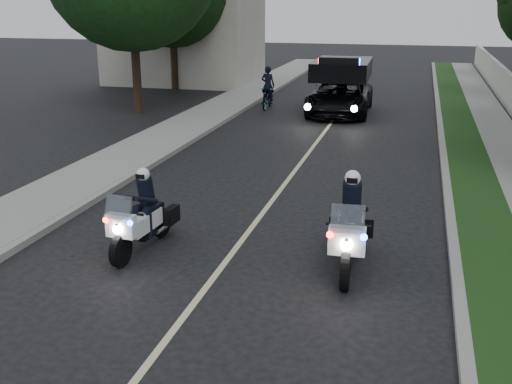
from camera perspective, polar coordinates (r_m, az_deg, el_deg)
ground at (r=9.78m, az=-6.37°, el=-11.01°), size 120.00×120.00×0.00m
curb_right at (r=18.57m, az=17.10°, el=2.47°), size 0.20×60.00×0.15m
grass_verge at (r=18.62m, az=19.25°, el=2.31°), size 1.20×60.00×0.16m
curb_left at (r=19.94m, az=-7.13°, el=4.12°), size 0.20×60.00×0.15m
sidewalk_left at (r=20.37m, az=-10.02°, el=4.28°), size 2.00×60.00×0.16m
building_far at (r=36.48m, az=-6.67°, el=15.61°), size 8.00×6.00×7.00m
lane_marking at (r=18.85m, az=4.55°, el=3.19°), size 0.12×50.00×0.01m
police_moto_left at (r=12.15m, az=-10.38°, el=-5.30°), size 0.82×1.95×1.62m
police_moto_right at (r=11.33m, az=8.54°, el=-6.93°), size 0.85×2.15×1.79m
police_suv at (r=26.43m, az=7.77°, el=7.23°), size 2.59×5.39×2.60m
bicycle at (r=27.47m, az=1.10°, el=7.77°), size 0.71×1.84×0.95m
cyclist at (r=27.47m, az=1.10°, el=7.77°), size 0.63×0.45×1.66m
tree_left_near at (r=26.84m, az=-10.84°, el=7.24°), size 8.84×8.84×11.76m
tree_left_far at (r=33.75m, az=-7.52°, el=9.46°), size 7.27×7.27×10.06m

